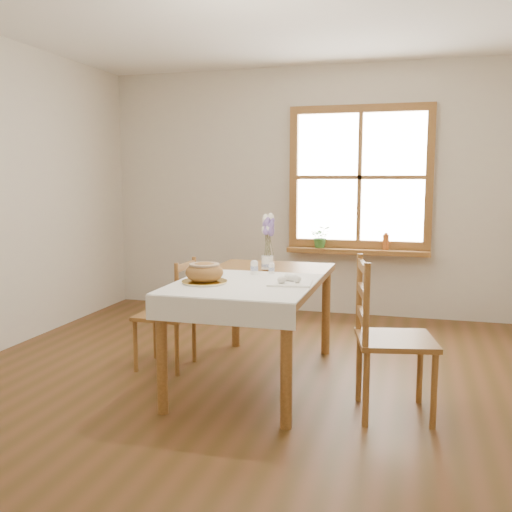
% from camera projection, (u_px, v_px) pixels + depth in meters
% --- Properties ---
extents(ground, '(5.00, 5.00, 0.00)m').
position_uv_depth(ground, '(244.00, 394.00, 3.85)').
color(ground, brown).
rests_on(ground, ground).
extents(room_walls, '(4.60, 5.10, 2.65)m').
position_uv_depth(room_walls, '(243.00, 136.00, 3.61)').
color(room_walls, beige).
rests_on(room_walls, ground).
extents(window, '(1.46, 0.08, 1.46)m').
position_uv_depth(window, '(360.00, 177.00, 5.87)').
color(window, '#9C6330').
rests_on(window, ground).
extents(window_sill, '(1.46, 0.20, 0.05)m').
position_uv_depth(window_sill, '(357.00, 251.00, 5.91)').
color(window_sill, '#9C6330').
rests_on(window_sill, ground).
extents(dining_table, '(0.90, 1.60, 0.75)m').
position_uv_depth(dining_table, '(256.00, 289.00, 4.04)').
color(dining_table, '#9C6330').
rests_on(dining_table, ground).
extents(table_linen, '(0.91, 0.99, 0.01)m').
position_uv_depth(table_linen, '(243.00, 284.00, 3.74)').
color(table_linen, white).
rests_on(table_linen, dining_table).
extents(chair_left, '(0.41, 0.39, 0.84)m').
position_uv_depth(chair_left, '(165.00, 313.00, 4.35)').
color(chair_left, '#9C6330').
rests_on(chair_left, ground).
extents(chair_right, '(0.56, 0.54, 0.97)m').
position_uv_depth(chair_right, '(396.00, 338.00, 3.45)').
color(chair_right, '#9C6330').
rests_on(chair_right, ground).
extents(bread_plate, '(0.29, 0.29, 0.02)m').
position_uv_depth(bread_plate, '(204.00, 282.00, 3.74)').
color(bread_plate, white).
rests_on(bread_plate, table_linen).
extents(bread_loaf, '(0.25, 0.25, 0.14)m').
position_uv_depth(bread_loaf, '(204.00, 270.00, 3.73)').
color(bread_loaf, olive).
rests_on(bread_loaf, bread_plate).
extents(egg_napkin, '(0.30, 0.26, 0.01)m').
position_uv_depth(egg_napkin, '(290.00, 283.00, 3.71)').
color(egg_napkin, white).
rests_on(egg_napkin, table_linen).
extents(eggs, '(0.23, 0.21, 0.05)m').
position_uv_depth(eggs, '(290.00, 279.00, 3.70)').
color(eggs, white).
rests_on(eggs, egg_napkin).
extents(salt_shaker, '(0.06, 0.06, 0.10)m').
position_uv_depth(salt_shaker, '(254.00, 267.00, 4.08)').
color(salt_shaker, white).
rests_on(salt_shaker, table_linen).
extents(pepper_shaker, '(0.05, 0.05, 0.08)m').
position_uv_depth(pepper_shaker, '(272.00, 268.00, 4.11)').
color(pepper_shaker, white).
rests_on(pepper_shaker, table_linen).
extents(flower_vase, '(0.10, 0.10, 0.10)m').
position_uv_depth(flower_vase, '(267.00, 263.00, 4.33)').
color(flower_vase, white).
rests_on(flower_vase, dining_table).
extents(lavender_bouquet, '(0.16, 0.16, 0.30)m').
position_uv_depth(lavender_bouquet, '(267.00, 237.00, 4.30)').
color(lavender_bouquet, '#70579A').
rests_on(lavender_bouquet, flower_vase).
extents(potted_plant, '(0.25, 0.27, 0.18)m').
position_uv_depth(potted_plant, '(321.00, 239.00, 5.99)').
color(potted_plant, '#3A772F').
rests_on(potted_plant, window_sill).
extents(amber_bottle, '(0.08, 0.08, 0.18)m').
position_uv_depth(amber_bottle, '(386.00, 241.00, 5.81)').
color(amber_bottle, '#B05720').
rests_on(amber_bottle, window_sill).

